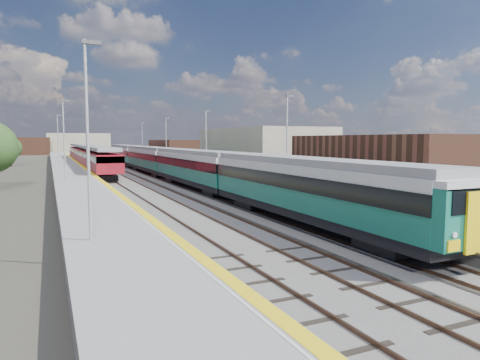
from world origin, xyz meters
TOP-DOWN VIEW (x-y plane):
  - ground at (0.00, 50.00)m, footprint 320.00×320.00m
  - ballast_bed at (-2.25, 52.50)m, footprint 10.50×155.00m
  - tracks at (-1.65, 54.18)m, footprint 8.96×160.00m
  - platform_right at (5.28, 52.49)m, footprint 4.70×155.00m
  - platform_left at (-9.05, 52.49)m, footprint 4.30×155.00m
  - buildings at (-18.12, 138.60)m, footprint 72.00×185.50m
  - green_train at (1.50, 41.17)m, footprint 2.91×80.87m
  - red_train at (-5.50, 68.99)m, footprint 3.00×60.80m
  - tree_c at (-17.83, 77.92)m, footprint 3.95×3.95m
  - tree_d at (19.98, 69.86)m, footprint 4.07×4.07m

SIDE VIEW (x-z plane):
  - ground at x=0.00m, z-range 0.00..0.00m
  - ballast_bed at x=-2.25m, z-range 0.00..0.06m
  - tracks at x=-1.65m, z-range 0.02..0.19m
  - platform_left at x=-9.05m, z-range -3.74..4.78m
  - platform_right at x=5.28m, z-range -3.72..4.80m
  - red_train at x=-5.50m, z-range 0.35..4.13m
  - green_train at x=1.50m, z-range 0.65..3.85m
  - tree_c at x=-17.83m, z-range 0.69..6.04m
  - tree_d at x=19.98m, z-range 0.71..6.23m
  - buildings at x=-18.12m, z-range -9.30..30.70m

